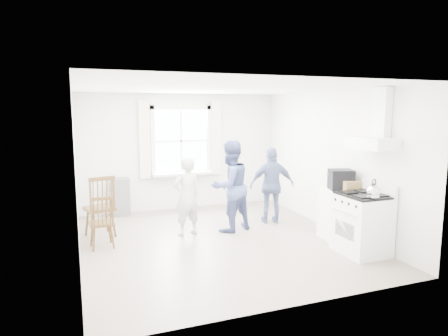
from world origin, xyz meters
The scene contains 15 objects.
room_shell centered at (0.00, 0.00, 1.30)m, with size 4.62×5.12×2.64m.
window_assembly centered at (0.00, 2.45, 1.46)m, with size 1.88×0.24×1.70m.
range_hood centered at (2.07, -1.35, 1.90)m, with size 0.45×0.76×0.94m.
shelf_unit centered at (-1.40, 2.33, 0.40)m, with size 0.40×0.30×0.80m, color slate.
gas_stove centered at (1.91, -1.35, 0.48)m, with size 0.68×0.76×1.12m.
kettle centered at (1.86, -1.63, 1.05)m, with size 0.21×0.21×0.29m.
low_cabinet centered at (1.98, -0.65, 0.45)m, with size 0.50×0.55×0.90m, color white.
stereo_stack centered at (1.96, -0.72, 1.07)m, with size 0.48×0.46×0.34m.
cardboard_box centered at (2.02, -0.90, 0.99)m, with size 0.28×0.20×0.18m, color olive.
windsor_chair_a centered at (-1.86, 0.87, 0.68)m, with size 0.57×0.57×1.12m.
windsor_chair_b centered at (-1.89, 0.27, 0.54)m, with size 0.40×0.39×0.89m.
person_left centered at (-0.41, 0.52, 0.71)m, with size 0.52×0.52×1.43m, color silver.
person_mid centered at (0.41, 0.48, 0.85)m, with size 0.82×0.82×1.69m, color #475384.
person_right centered at (1.39, 0.70, 0.76)m, with size 0.89×0.89×1.51m, color navy.
potted_plant centered at (0.16, 2.36, 1.00)m, with size 0.17×0.17×0.30m, color #357937.
Camera 1 is at (-2.24, -6.26, 2.25)m, focal length 32.00 mm.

